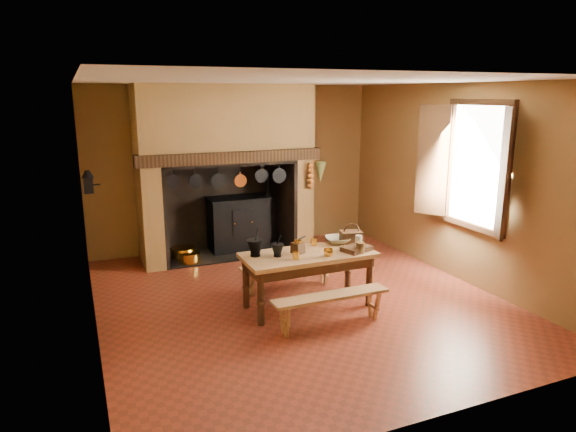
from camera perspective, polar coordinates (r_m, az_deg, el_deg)
The scene contains 28 objects.
floor at distance 6.85m, azimuth 1.20°, elevation -9.30°, with size 5.50×5.50×0.00m, color maroon.
ceiling at distance 6.32m, azimuth 1.33°, elevation 14.81°, with size 5.50×5.50×0.00m, color silver.
back_wall at distance 8.99m, azimuth -5.94°, elevation 5.39°, with size 5.00×0.02×2.80m, color olive.
wall_left at distance 5.90m, azimuth -21.49°, elevation 0.28°, with size 0.02×5.50×2.80m, color olive.
wall_right at distance 7.79m, azimuth 18.34°, elevation 3.53°, with size 0.02×5.50×2.80m, color olive.
wall_front at distance 4.16m, azimuth 16.93°, elevation -4.61°, with size 5.00×0.02×2.80m, color olive.
chimney_breast at distance 8.44m, azimuth -7.08°, elevation 7.65°, with size 2.95×0.96×2.80m.
iron_range at distance 8.87m, azimuth -5.48°, elevation -0.75°, with size 1.12×0.55×1.60m.
hearth_pans at distance 8.53m, azimuth -11.45°, elevation -4.27°, with size 0.51×0.62×0.20m.
hanging_pans at distance 8.01m, azimuth -6.28°, elevation 4.10°, with size 1.92×0.29×0.27m.
onion_string at distance 8.47m, azimuth 2.50°, elevation 4.47°, with size 0.12×0.10×0.46m, color #9A531C, non-canonical shape.
herb_bunch at distance 8.54m, azimuth 3.60°, elevation 4.87°, with size 0.20×0.20×0.35m, color #5F6931.
window at distance 7.35m, azimuth 19.65°, elevation 5.25°, with size 0.39×1.75×1.76m.
wall_coffee_mill at distance 7.41m, azimuth -21.33°, elevation 3.73°, with size 0.23×0.16×0.31m.
work_table at distance 6.44m, azimuth 2.25°, elevation -5.09°, with size 1.65×0.73×0.71m.
bench_front at distance 6.03m, azimuth 4.78°, elevation -9.56°, with size 1.42×0.25×0.40m.
bench_back at distance 7.10m, azimuth 0.03°, elevation -6.01°, with size 1.35×0.24×0.38m.
mortar_large at distance 6.26m, azimuth -3.66°, elevation -3.46°, with size 0.21×0.21×0.35m.
mortar_small at distance 6.25m, azimuth -1.19°, elevation -3.74°, with size 0.16×0.16×0.27m.
coffee_grinder at distance 6.38m, azimuth 1.12°, elevation -3.45°, with size 0.20×0.18×0.21m.
brass_mug_a at distance 6.16m, azimuth 0.90°, elevation -4.41°, with size 0.08×0.08×0.09m, color gold.
brass_mug_b at distance 6.72m, azimuth 2.89°, elevation -2.91°, with size 0.08×0.08×0.09m, color gold.
mixing_bowl at distance 6.85m, azimuth 5.56°, elevation -2.67°, with size 0.34×0.34×0.08m, color beige.
stoneware_crock at distance 6.45m, azimuth 8.02°, elevation -3.51°, with size 0.11×0.11×0.14m, color brown.
glass_jar at distance 6.70m, azimuth 7.86°, elevation -2.79°, with size 0.09×0.09×0.15m, color beige.
wicker_basket at distance 6.87m, azimuth 7.05°, elevation -2.25°, with size 0.32×0.26×0.27m.
wooden_tray at distance 6.54m, azimuth 7.61°, elevation -3.62°, with size 0.35×0.25×0.06m, color #321F10.
brass_cup at distance 6.29m, azimuth 4.51°, elevation -4.06°, with size 0.12×0.12×0.09m, color gold.
Camera 1 is at (-2.58, -5.77, 2.65)m, focal length 32.00 mm.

